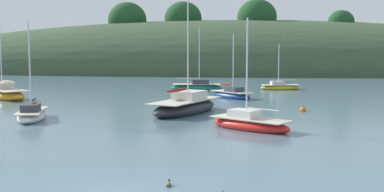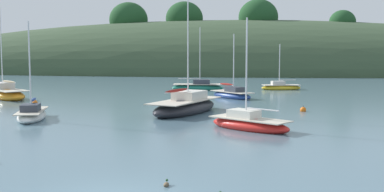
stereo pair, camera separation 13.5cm
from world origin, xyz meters
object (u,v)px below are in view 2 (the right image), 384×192
(sailboat_teal_outer, at_px, (281,87))
(sailboat_yellow_far, at_px, (249,124))
(mooring_buoy_outer, at_px, (35,103))
(sailboat_cream_ketch, at_px, (232,94))
(sailboat_grey_yawl, at_px, (186,106))
(duck_trailing, at_px, (166,184))
(sailboat_navy_dinghy, at_px, (32,114))
(sailboat_black_sloop, at_px, (4,94))
(mooring_buoy_inner, at_px, (303,110))
(sailboat_white_near, at_px, (198,87))

(sailboat_teal_outer, relative_size, sailboat_yellow_far, 0.83)
(mooring_buoy_outer, bearing_deg, sailboat_cream_ketch, 24.44)
(sailboat_grey_yawl, distance_m, duck_trailing, 18.38)
(sailboat_navy_dinghy, relative_size, duck_trailing, 15.10)
(sailboat_cream_ketch, height_order, duck_trailing, sailboat_cream_ketch)
(sailboat_navy_dinghy, distance_m, sailboat_grey_yawl, 10.36)
(sailboat_black_sloop, height_order, mooring_buoy_inner, sailboat_black_sloop)
(mooring_buoy_inner, bearing_deg, sailboat_white_near, 118.18)
(sailboat_navy_dinghy, distance_m, duck_trailing, 17.81)
(sailboat_yellow_far, relative_size, mooring_buoy_outer, 11.85)
(duck_trailing, bearing_deg, sailboat_navy_dinghy, 128.77)
(sailboat_black_sloop, relative_size, sailboat_yellow_far, 1.35)
(mooring_buoy_inner, bearing_deg, sailboat_navy_dinghy, -160.92)
(sailboat_navy_dinghy, bearing_deg, sailboat_yellow_far, -9.12)
(sailboat_teal_outer, relative_size, duck_trailing, 12.57)
(mooring_buoy_outer, bearing_deg, sailboat_yellow_far, -31.04)
(sailboat_teal_outer, bearing_deg, sailboat_grey_yawl, -110.54)
(sailboat_teal_outer, bearing_deg, sailboat_navy_dinghy, -123.92)
(sailboat_white_near, relative_size, mooring_buoy_outer, 13.36)
(sailboat_black_sloop, xyz_separation_m, mooring_buoy_outer, (5.01, -4.39, -0.31))
(mooring_buoy_outer, bearing_deg, sailboat_black_sloop, 138.81)
(sailboat_black_sloop, height_order, sailboat_grey_yawl, sailboat_grey_yawl)
(sailboat_teal_outer, height_order, sailboat_grey_yawl, sailboat_grey_yawl)
(sailboat_grey_yawl, xyz_separation_m, mooring_buoy_inner, (8.36, 1.73, -0.34))
(sailboat_cream_ketch, bearing_deg, sailboat_grey_yawl, -104.51)
(sailboat_grey_yawl, relative_size, mooring_buoy_inner, 18.48)
(mooring_buoy_inner, bearing_deg, sailboat_teal_outer, 90.85)
(sailboat_yellow_far, xyz_separation_m, mooring_buoy_outer, (-17.50, 10.53, -0.20))
(sailboat_black_sloop, distance_m, duck_trailing, 33.17)
(sailboat_teal_outer, distance_m, sailboat_black_sloop, 29.29)
(duck_trailing, bearing_deg, sailboat_white_near, 94.53)
(sailboat_white_near, distance_m, mooring_buoy_inner, 20.32)
(sailboat_navy_dinghy, height_order, sailboat_yellow_far, sailboat_navy_dinghy)
(sailboat_cream_ketch, distance_m, mooring_buoy_outer, 17.51)
(mooring_buoy_outer, bearing_deg, sailboat_teal_outer, 39.85)
(sailboat_teal_outer, relative_size, mooring_buoy_inner, 9.88)
(sailboat_cream_ketch, height_order, sailboat_teal_outer, sailboat_cream_ketch)
(sailboat_cream_ketch, distance_m, sailboat_navy_dinghy, 19.81)
(sailboat_white_near, bearing_deg, sailboat_teal_outer, 11.50)
(sailboat_cream_ketch, bearing_deg, sailboat_black_sloop, -172.25)
(sailboat_cream_ketch, height_order, mooring_buoy_outer, sailboat_cream_ketch)
(sailboat_cream_ketch, relative_size, mooring_buoy_outer, 11.36)
(sailboat_teal_outer, xyz_separation_m, mooring_buoy_outer, (-21.12, -17.63, -0.17))
(mooring_buoy_inner, bearing_deg, duck_trailing, -108.22)
(sailboat_black_sloop, xyz_separation_m, sailboat_grey_yawl, (18.07, -8.29, 0.02))
(sailboat_yellow_far, bearing_deg, sailboat_cream_ketch, 95.03)
(mooring_buoy_inner, bearing_deg, sailboat_yellow_far, -115.09)
(sailboat_cream_ketch, xyz_separation_m, mooring_buoy_inner, (5.48, -9.42, -0.21))
(sailboat_teal_outer, distance_m, sailboat_grey_yawl, 22.99)
(sailboat_white_near, distance_m, sailboat_grey_yawl, 19.68)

